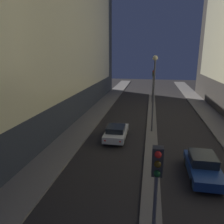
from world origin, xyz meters
TOP-DOWN VIEW (x-y plane):
  - building_left at (-11.75, 22.03)m, footprint 6.01×44.06m
  - median_strip at (0.00, 20.12)m, footprint 1.08×38.23m
  - traffic_light_near at (0.00, 2.88)m, footprint 0.32×0.42m
  - traffic_light_mid at (0.00, 32.52)m, footprint 0.32×0.42m
  - street_lamp at (0.00, 18.40)m, footprint 0.47×0.47m
  - car_left_lane at (-3.28, 15.88)m, footprint 1.85×4.17m
  - car_right_lane at (3.28, 10.56)m, footprint 1.87×4.34m

SIDE VIEW (x-z plane):
  - median_strip at x=0.00m, z-range 0.00..0.14m
  - car_left_lane at x=-3.28m, z-range 0.02..1.42m
  - car_right_lane at x=3.28m, z-range 0.01..1.49m
  - traffic_light_near at x=0.00m, z-range 1.30..6.40m
  - traffic_light_mid at x=0.00m, z-range 1.30..6.40m
  - street_lamp at x=0.00m, z-range 1.32..8.83m
  - building_left at x=-11.75m, z-range 0.01..19.43m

